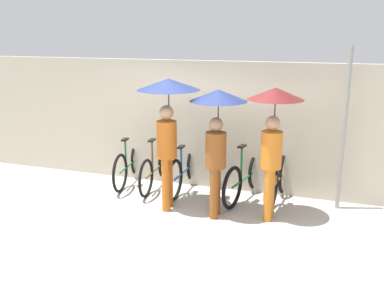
% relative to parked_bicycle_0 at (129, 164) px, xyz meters
% --- Properties ---
extents(ground_plane, '(30.00, 30.00, 0.00)m').
position_rel_parked_bicycle_0_xyz_m(ground_plane, '(1.42, -1.71, -0.37)').
color(ground_plane, '#B7B2A8').
extents(back_wall, '(10.83, 0.12, 2.34)m').
position_rel_parked_bicycle_0_xyz_m(back_wall, '(1.42, 0.31, 0.80)').
color(back_wall, '#B2A893').
rests_on(back_wall, ground).
extents(parked_bicycle_0, '(0.44, 1.70, 0.97)m').
position_rel_parked_bicycle_0_xyz_m(parked_bicycle_0, '(0.00, 0.00, 0.00)').
color(parked_bicycle_0, black).
rests_on(parked_bicycle_0, ground).
extents(parked_bicycle_1, '(0.44, 1.75, 1.11)m').
position_rel_parked_bicycle_0_xyz_m(parked_bicycle_1, '(0.57, -0.03, -0.01)').
color(parked_bicycle_1, black).
rests_on(parked_bicycle_1, ground).
extents(parked_bicycle_2, '(0.44, 1.79, 1.01)m').
position_rel_parked_bicycle_0_xyz_m(parked_bicycle_2, '(1.13, -0.02, 0.00)').
color(parked_bicycle_2, black).
rests_on(parked_bicycle_2, ground).
extents(parked_bicycle_3, '(0.55, 1.66, 1.03)m').
position_rel_parked_bicycle_0_xyz_m(parked_bicycle_3, '(1.70, -0.06, -0.02)').
color(parked_bicycle_3, black).
rests_on(parked_bicycle_3, ground).
extents(parked_bicycle_4, '(0.53, 1.76, 1.05)m').
position_rel_parked_bicycle_0_xyz_m(parked_bicycle_4, '(2.27, -0.07, 0.00)').
color(parked_bicycle_4, black).
rests_on(parked_bicycle_4, ground).
extents(parked_bicycle_5, '(0.44, 1.73, 1.02)m').
position_rel_parked_bicycle_0_xyz_m(parked_bicycle_5, '(2.83, -0.06, 0.03)').
color(parked_bicycle_5, black).
rests_on(parked_bicycle_5, ground).
extents(pedestrian_leading, '(1.00, 1.00, 2.12)m').
position_rel_parked_bicycle_0_xyz_m(pedestrian_leading, '(1.15, -0.85, 1.29)').
color(pedestrian_leading, '#B25619').
rests_on(pedestrian_leading, ground).
extents(pedestrian_center, '(0.88, 0.88, 1.99)m').
position_rel_parked_bicycle_0_xyz_m(pedestrian_center, '(1.97, -0.89, 1.13)').
color(pedestrian_center, brown).
rests_on(pedestrian_center, ground).
extents(pedestrian_trailing, '(0.85, 0.85, 2.03)m').
position_rel_parked_bicycle_0_xyz_m(pedestrian_trailing, '(2.79, -0.73, 1.15)').
color(pedestrian_trailing, '#C66B1E').
rests_on(pedestrian_trailing, ground).
extents(awning_pole, '(0.07, 0.07, 2.64)m').
position_rel_parked_bicycle_0_xyz_m(awning_pole, '(3.81, -0.03, 0.95)').
color(awning_pole, gray).
rests_on(awning_pole, ground).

